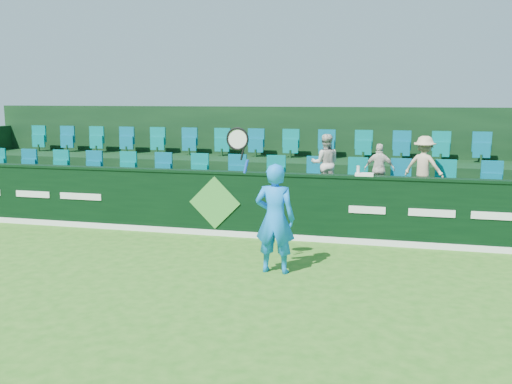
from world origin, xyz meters
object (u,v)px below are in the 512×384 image
(tennis_player, at_px, (274,218))
(drinks_bottle, at_px, (358,171))
(spectator_right, at_px, (424,167))
(spectator_middle, at_px, (379,169))
(spectator_left, at_px, (325,164))
(towel, at_px, (364,174))

(tennis_player, xyz_separation_m, drinks_bottle, (1.17, 2.24, 0.53))
(spectator_right, bearing_deg, spectator_middle, 21.10)
(tennis_player, xyz_separation_m, spectator_middle, (1.54, 3.36, 0.43))
(spectator_left, height_order, drinks_bottle, spectator_left)
(tennis_player, height_order, spectator_middle, tennis_player)
(spectator_middle, height_order, spectator_right, spectator_right)
(towel, bearing_deg, spectator_left, 128.92)
(drinks_bottle, bearing_deg, tennis_player, -117.59)
(spectator_right, relative_size, towel, 3.63)
(towel, distance_m, drinks_bottle, 0.14)
(spectator_middle, distance_m, drinks_bottle, 1.18)
(spectator_left, relative_size, spectator_right, 1.01)
(spectator_middle, relative_size, spectator_right, 0.86)
(spectator_right, xyz_separation_m, towel, (-1.15, -1.12, -0.06))
(tennis_player, xyz_separation_m, spectator_left, (0.39, 3.36, 0.52))
(spectator_middle, xyz_separation_m, spectator_right, (0.90, 0.00, 0.09))
(spectator_right, bearing_deg, spectator_left, 21.10)
(tennis_player, bearing_deg, spectator_left, 83.38)
(towel, relative_size, drinks_bottle, 1.78)
(spectator_right, height_order, drinks_bottle, spectator_right)
(tennis_player, relative_size, spectator_right, 1.91)
(tennis_player, distance_m, drinks_bottle, 2.59)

